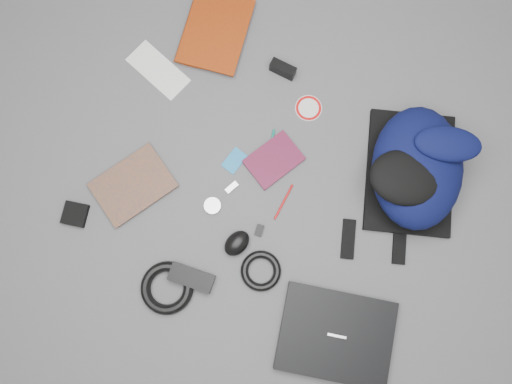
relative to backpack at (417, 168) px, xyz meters
The scene contains 22 objects.
ground 0.51m from the backpack, 143.76° to the right, with size 4.00×4.00×0.00m, color #4F4F51.
backpack is the anchor object (origin of this frame).
laptop 0.58m from the backpack, 87.47° to the right, with size 0.34×0.27×0.03m, color black.
textbook_red 0.90m from the backpack, behind, with size 0.21×0.28×0.03m, color maroon.
comic_book 0.95m from the backpack, 153.07° to the right, with size 0.18×0.24×0.02m, color #B5640C.
envelope 0.91m from the backpack, behind, with size 0.22×0.10×0.00m, color silver.
dvd_case 0.45m from the backpack, 156.81° to the right, with size 0.12×0.17×0.01m, color #440D21.
compact_camera 0.54m from the backpack, 168.25° to the left, with size 0.09×0.03×0.05m, color black.
sticker_disc 0.40m from the backpack, behind, with size 0.09×0.09×0.00m, color silver.
pen_teal 0.47m from the backpack, 160.40° to the right, with size 0.01×0.01×0.15m, color #0B6858.
pen_red 0.43m from the backpack, 138.14° to the right, with size 0.01×0.01×0.13m, color #B20D0E.
id_badge 0.58m from the backpack, 155.41° to the right, with size 0.05×0.08×0.00m, color #166CA7.
usb_black 0.46m from the backpack, 148.57° to the right, with size 0.02×0.06×0.01m, color black.
usb_silver 0.59m from the backpack, 146.51° to the right, with size 0.02×0.05×0.01m, color #A7A6A9.
key_fob 0.53m from the backpack, 130.23° to the right, with size 0.02×0.04×0.01m, color black.
mouse 0.61m from the backpack, 128.88° to the right, with size 0.07×0.09×0.05m, color black.
headphone_left 0.84m from the backpack, 148.88° to the right, with size 0.05×0.05×0.01m, color #B2B2B4.
headphone_right 0.65m from the backpack, 141.60° to the right, with size 0.05×0.05×0.01m, color #ACACAE.
cable_coil 0.58m from the backpack, 118.06° to the right, with size 0.13×0.13×0.02m, color black.
power_brick 0.78m from the backpack, 125.55° to the right, with size 0.14×0.06×0.03m, color black.
power_cord_coil 0.86m from the backpack, 125.84° to the right, with size 0.17×0.17×0.03m, color black.
pouch 1.09m from the backpack, 144.03° to the right, with size 0.08×0.08×0.02m, color black.
Camera 1 is at (0.12, -0.22, 1.60)m, focal length 35.00 mm.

